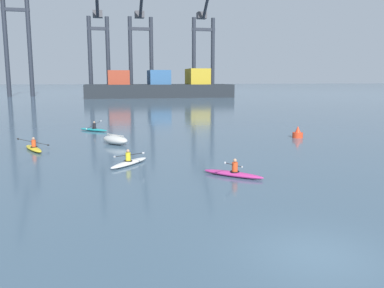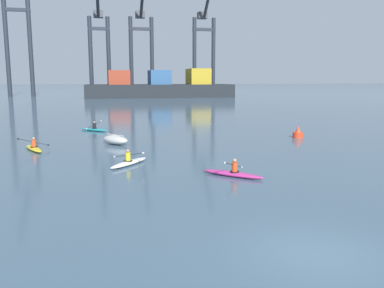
# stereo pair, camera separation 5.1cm
# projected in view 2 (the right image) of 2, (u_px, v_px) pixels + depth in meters

# --- Properties ---
(ground_plane) EXTENTS (800.00, 800.00, 0.00)m
(ground_plane) POSITION_uv_depth(u_px,v_px,m) (317.00, 256.00, 11.47)
(ground_plane) COLOR #425B70
(container_barge) EXTENTS (39.90, 11.98, 7.84)m
(container_barge) POSITION_uv_depth(u_px,v_px,m) (160.00, 87.00, 110.80)
(container_barge) COLOR #1E2328
(container_barge) RESTS_ON ground
(gantry_crane_west) EXTENTS (7.41, 20.33, 37.79)m
(gantry_crane_west) POSITION_uv_depth(u_px,v_px,m) (17.00, 28.00, 110.99)
(gantry_crane_west) COLOR #232833
(gantry_crane_west) RESTS_ON ground
(gantry_crane_west_mid) EXTENTS (6.33, 17.35, 33.42)m
(gantry_crane_west_mid) POSITION_uv_depth(u_px,v_px,m) (99.00, 41.00, 116.30)
(gantry_crane_west_mid) COLOR #232833
(gantry_crane_west_mid) RESTS_ON ground
(gantry_crane_east_mid) EXTENTS (7.59, 17.25, 34.14)m
(gantry_crane_east_mid) POSITION_uv_depth(u_px,v_px,m) (141.00, 41.00, 122.13)
(gantry_crane_east_mid) COLOR #232833
(gantry_crane_east_mid) RESTS_ON ground
(gantry_crane_east) EXTENTS (7.33, 16.60, 35.68)m
(gantry_crane_east) POSITION_uv_depth(u_px,v_px,m) (204.00, 41.00, 124.96)
(gantry_crane_east) COLOR #232833
(gantry_crane_east) RESTS_ON ground
(capsized_dinghy) EXTENTS (2.44, 2.74, 0.76)m
(capsized_dinghy) POSITION_uv_depth(u_px,v_px,m) (115.00, 140.00, 31.06)
(capsized_dinghy) COLOR beige
(capsized_dinghy) RESTS_ON ground
(channel_buoy) EXTENTS (0.90, 0.90, 1.00)m
(channel_buoy) POSITION_uv_depth(u_px,v_px,m) (298.00, 134.00, 34.55)
(channel_buoy) COLOR red
(channel_buoy) RESTS_ON ground
(kayak_white) EXTENTS (2.64, 3.00, 0.95)m
(kayak_white) POSITION_uv_depth(u_px,v_px,m) (129.00, 162.00, 23.59)
(kayak_white) COLOR silver
(kayak_white) RESTS_ON ground
(kayak_yellow) EXTENTS (2.04, 3.36, 1.00)m
(kayak_yellow) POSITION_uv_depth(u_px,v_px,m) (34.00, 148.00, 28.42)
(kayak_yellow) COLOR yellow
(kayak_yellow) RESTS_ON ground
(kayak_magenta) EXTENTS (2.86, 2.79, 0.99)m
(kayak_magenta) POSITION_uv_depth(u_px,v_px,m) (233.00, 173.00, 20.82)
(kayak_magenta) COLOR #C13384
(kayak_magenta) RESTS_ON ground
(kayak_teal) EXTENTS (2.93, 2.72, 0.97)m
(kayak_teal) POSITION_uv_depth(u_px,v_px,m) (94.00, 129.00, 39.01)
(kayak_teal) COLOR teal
(kayak_teal) RESTS_ON ground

